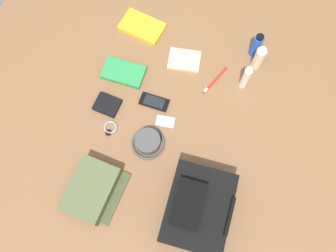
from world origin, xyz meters
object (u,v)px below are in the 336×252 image
(deodorant_spray, at_px, (256,45))
(toothpaste_tube, at_px, (246,78))
(wristwatch, at_px, (110,128))
(wallet, at_px, (107,105))
(travel_guidebook, at_px, (124,73))
(notepad, at_px, (184,60))
(toiletry_pouch, at_px, (92,190))
(lotion_bottle, at_px, (259,58))
(paperback_novel, at_px, (142,27))
(cell_phone, at_px, (154,102))
(toothbrush, at_px, (214,82))
(bucket_hat, at_px, (148,142))
(backpack, at_px, (198,208))
(media_player, at_px, (165,122))

(deodorant_spray, distance_m, toothpaste_tube, 0.18)
(wristwatch, height_order, wallet, wallet)
(travel_guidebook, height_order, wristwatch, travel_guidebook)
(wristwatch, height_order, notepad, notepad)
(toiletry_pouch, height_order, lotion_bottle, lotion_bottle)
(deodorant_spray, bearing_deg, notepad, -65.79)
(deodorant_spray, xyz_separation_m, paperback_novel, (0.02, -0.56, -0.06))
(toiletry_pouch, bearing_deg, deodorant_spray, 149.25)
(notepad, bearing_deg, cell_phone, -24.19)
(paperback_novel, height_order, toothbrush, paperback_novel)
(wallet, xyz_separation_m, notepad, (-0.33, 0.27, -0.00))
(lotion_bottle, xyz_separation_m, notepad, (0.07, -0.33, -0.06))
(paperback_novel, relative_size, notepad, 1.53)
(bucket_hat, relative_size, wristwatch, 2.12)
(travel_guidebook, distance_m, wristwatch, 0.28)
(backpack, distance_m, paperback_novel, 0.92)
(travel_guidebook, xyz_separation_m, notepad, (-0.15, 0.26, -0.00))
(paperback_novel, bearing_deg, bucket_hat, 20.68)
(toiletry_pouch, distance_m, travel_guidebook, 0.56)
(cell_phone, bearing_deg, travel_guidebook, -118.32)
(notepad, bearing_deg, bucket_hat, -12.89)
(paperback_novel, relative_size, wallet, 2.09)
(lotion_bottle, xyz_separation_m, media_player, (0.40, -0.33, -0.07))
(toothpaste_tube, distance_m, wallet, 0.64)
(toothpaste_tube, bearing_deg, lotion_bottle, 163.07)
(backpack, xyz_separation_m, wristwatch, (-0.23, -0.47, -0.05))
(deodorant_spray, bearing_deg, toiletry_pouch, -30.75)
(toiletry_pouch, height_order, toothpaste_tube, toothpaste_tube)
(bucket_hat, bearing_deg, media_player, 160.58)
(toothpaste_tube, bearing_deg, backpack, -5.12)
(toothpaste_tube, relative_size, toothbrush, 0.97)
(toothpaste_tube, distance_m, paperback_novel, 0.57)
(toothbrush, bearing_deg, bucket_hat, -28.49)
(paperback_novel, bearing_deg, toiletry_pouch, 3.77)
(paperback_novel, bearing_deg, backpack, 32.45)
(deodorant_spray, height_order, travel_guidebook, deodorant_spray)
(toiletry_pouch, relative_size, wristwatch, 3.63)
(bucket_hat, distance_m, cell_phone, 0.20)
(toothbrush, distance_m, notepad, 0.18)
(bucket_hat, bearing_deg, notepad, 174.99)
(toiletry_pouch, xyz_separation_m, bucket_hat, (-0.27, 0.16, -0.01))
(lotion_bottle, bearing_deg, travel_guidebook, -69.22)
(travel_guidebook, relative_size, toothbrush, 1.20)
(toothbrush, bearing_deg, travel_guidebook, -79.13)
(backpack, height_order, lotion_bottle, lotion_bottle)
(media_player, height_order, notepad, notepad)
(backpack, height_order, paperback_novel, backpack)
(lotion_bottle, bearing_deg, wristwatch, -48.13)
(deodorant_spray, bearing_deg, wristwatch, -43.34)
(lotion_bottle, height_order, media_player, lotion_bottle)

